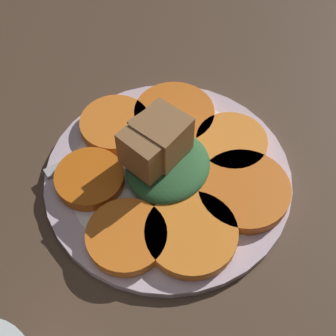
# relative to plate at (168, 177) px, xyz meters

# --- Properties ---
(table_slab) EXTENTS (1.20, 1.20, 0.02)m
(table_slab) POSITION_rel_plate_xyz_m (0.00, 0.00, -0.02)
(table_slab) COLOR #4C3828
(table_slab) RESTS_ON ground
(plate) EXTENTS (0.25, 0.25, 0.01)m
(plate) POSITION_rel_plate_xyz_m (0.00, 0.00, 0.00)
(plate) COLOR silver
(plate) RESTS_ON table_slab
(carrot_slice_0) EXTENTS (0.08, 0.08, 0.01)m
(carrot_slice_0) POSITION_rel_plate_xyz_m (-0.07, 0.04, 0.01)
(carrot_slice_0) COLOR orange
(carrot_slice_0) RESTS_ON plate
(carrot_slice_1) EXTENTS (0.09, 0.09, 0.01)m
(carrot_slice_1) POSITION_rel_plate_xyz_m (-0.07, -0.04, 0.01)
(carrot_slice_1) COLOR orange
(carrot_slice_1) RESTS_ON plate
(carrot_slice_2) EXTENTS (0.08, 0.08, 0.01)m
(carrot_slice_2) POSITION_rel_plate_xyz_m (-0.02, -0.08, 0.01)
(carrot_slice_2) COLOR orange
(carrot_slice_2) RESTS_ON plate
(carrot_slice_3) EXTENTS (0.07, 0.07, 0.01)m
(carrot_slice_3) POSITION_rel_plate_xyz_m (0.05, -0.06, 0.01)
(carrot_slice_3) COLOR #D35E12
(carrot_slice_3) RESTS_ON plate
(carrot_slice_4) EXTENTS (0.08, 0.08, 0.01)m
(carrot_slice_4) POSITION_rel_plate_xyz_m (0.08, 0.01, 0.01)
(carrot_slice_4) COLOR orange
(carrot_slice_4) RESTS_ON plate
(carrot_slice_5) EXTENTS (0.09, 0.09, 0.01)m
(carrot_slice_5) POSITION_rel_plate_xyz_m (0.05, 0.06, 0.01)
(carrot_slice_5) COLOR orange
(carrot_slice_5) RESTS_ON plate
(carrot_slice_6) EXTENTS (0.09, 0.09, 0.01)m
(carrot_slice_6) POSITION_rel_plate_xyz_m (-0.02, 0.08, 0.01)
(carrot_slice_6) COLOR orange
(carrot_slice_6) RESTS_ON plate
(center_pile) EXTENTS (0.09, 0.08, 0.07)m
(center_pile) POSITION_rel_plate_xyz_m (0.00, -0.01, 0.04)
(center_pile) COLOR #2D6033
(center_pile) RESTS_ON plate
(fork) EXTENTS (0.19, 0.09, 0.00)m
(fork) POSITION_rel_plate_xyz_m (-0.02, -0.06, 0.01)
(fork) COLOR #B2B2B7
(fork) RESTS_ON plate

